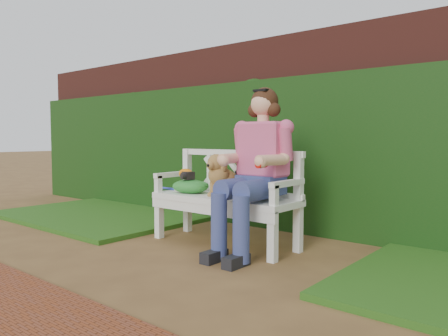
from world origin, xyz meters
The scene contains 11 objects.
ground centered at (0.00, 0.00, 0.00)m, with size 60.00×60.00×0.00m, color brown.
brick_wall centered at (0.00, 1.90, 1.10)m, with size 10.00×0.30×2.20m, color #5B261F.
ivy_hedge centered at (0.00, 1.68, 0.85)m, with size 10.00×0.18×1.70m, color #1A390F.
grass_left centered at (-2.40, 0.90, 0.03)m, with size 2.60×2.00×0.05m, color #17410F.
garden_bench centered at (-0.20, 0.71, 0.24)m, with size 1.58×0.60×0.48m, color white, non-canonical shape.
seated_woman centered at (0.23, 0.69, 0.76)m, with size 0.64×0.85×1.52m, color #E94F60, non-canonical shape.
dog centered at (-0.23, 0.72, 0.69)m, with size 0.27×0.37×0.41m, color #A66C28, non-canonical shape.
tennis_racket centered at (-0.73, 0.71, 0.49)m, with size 0.54×0.22×0.03m, color white, non-canonical shape.
green_bag centered at (-0.62, 0.67, 0.55)m, with size 0.40×0.31×0.14m, color #2A8B2F, non-canonical shape.
camera_item centered at (-0.63, 0.66, 0.66)m, with size 0.12×0.09×0.08m, color black.
baseball_glove centered at (-0.70, 0.70, 0.67)m, with size 0.16×0.12×0.10m, color orange.
Camera 1 is at (2.47, -2.53, 1.04)m, focal length 35.00 mm.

